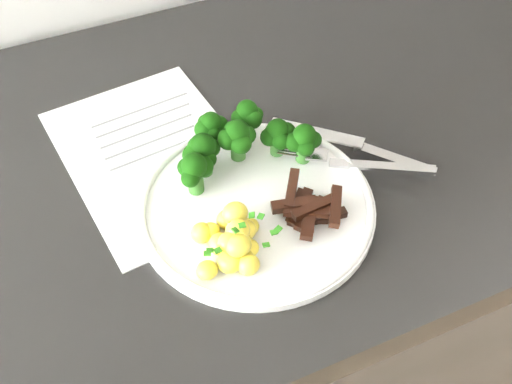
{
  "coord_description": "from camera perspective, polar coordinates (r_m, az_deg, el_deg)",
  "views": [
    {
      "loc": [
        -0.24,
        1.15,
        1.46
      ],
      "look_at": [
        -0.05,
        1.57,
        0.94
      ],
      "focal_mm": 45.62,
      "sensor_mm": 36.0,
      "label": 1
    }
  ],
  "objects": [
    {
      "name": "counter",
      "position": [
        1.14,
        -2.39,
        -13.03
      ],
      "size": [
        2.44,
        0.61,
        0.91
      ],
      "color": "black",
      "rests_on": "ground"
    },
    {
      "name": "beef_strips",
      "position": [
        0.69,
        4.74,
        -1.59
      ],
      "size": [
        0.08,
        0.09,
        0.03
      ],
      "color": "black",
      "rests_on": "plate"
    },
    {
      "name": "plate",
      "position": [
        0.71,
        0.0,
        -1.22
      ],
      "size": [
        0.26,
        0.26,
        0.01
      ],
      "color": "white",
      "rests_on": "counter"
    },
    {
      "name": "knife",
      "position": [
        0.77,
        10.16,
        3.43
      ],
      "size": [
        0.15,
        0.16,
        0.02
      ],
      "color": "silver",
      "rests_on": "plate"
    },
    {
      "name": "fork",
      "position": [
        0.75,
        9.06,
        2.59
      ],
      "size": [
        0.15,
        0.11,
        0.02
      ],
      "color": "silver",
      "rests_on": "plate"
    },
    {
      "name": "potatoes",
      "position": [
        0.66,
        -2.06,
        -4.26
      ],
      "size": [
        0.09,
        0.08,
        0.04
      ],
      "color": "#FFEA4D",
      "rests_on": "plate"
    },
    {
      "name": "broccoli",
      "position": [
        0.72,
        -1.55,
        4.57
      ],
      "size": [
        0.17,
        0.1,
        0.06
      ],
      "color": "#2B5D20",
      "rests_on": "plate"
    },
    {
      "name": "recipe_paper",
      "position": [
        0.78,
        -8.87,
        3.22
      ],
      "size": [
        0.22,
        0.29,
        0.0
      ],
      "color": "white",
      "rests_on": "counter"
    }
  ]
}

